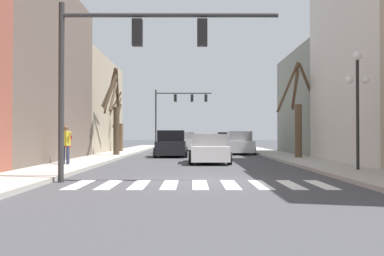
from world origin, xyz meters
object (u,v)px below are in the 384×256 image
street_tree_left_near (299,114)px  street_tree_right_far (119,127)px  street_lamp_right_corner (358,86)px  street_tree_left_mid (115,111)px  traffic_signal_near (128,51)px  pedestrian_on_right_sidewalk (67,143)px  car_parked_right_near (186,142)px  car_parked_left_mid (227,141)px  traffic_signal_far (177,105)px  car_driving_away_lane (174,143)px  pedestrian_waiting_at_curb (67,141)px  car_parked_right_far (210,149)px  car_parked_left_near (240,144)px  car_at_intersection (172,145)px

street_tree_left_near → street_tree_right_far: (-12.45, 10.02, -0.63)m
street_lamp_right_corner → street_tree_left_mid: (-11.66, 13.25, -0.23)m
traffic_signal_near → pedestrian_on_right_sidewalk: 8.72m
car_parked_right_near → pedestrian_on_right_sidewalk: size_ratio=2.79×
traffic_signal_near → pedestrian_on_right_sidewalk: (-3.92, 7.17, -3.02)m
car_parked_left_mid → traffic_signal_far: bearing=57.4°
car_driving_away_lane → pedestrian_waiting_at_curb: size_ratio=2.52×
car_driving_away_lane → pedestrian_on_right_sidewalk: bearing=-15.5°
traffic_signal_near → pedestrian_waiting_at_curb: (-3.72, 6.38, -2.92)m
car_parked_right_far → street_tree_right_far: size_ratio=0.98×
street_tree_left_mid → street_tree_right_far: 6.60m
traffic_signal_near → street_lamp_right_corner: 9.03m
car_parked_right_near → street_tree_left_mid: 12.99m
car_parked_left_near → car_parked_right_near: bearing=29.3°
pedestrian_on_right_sidewalk → pedestrian_waiting_at_curb: pedestrian_waiting_at_curb is taller
street_lamp_right_corner → street_tree_left_near: bearing=89.9°
car_parked_left_near → pedestrian_waiting_at_curb: size_ratio=2.73×
car_parked_right_near → street_tree_left_near: 17.10m
traffic_signal_far → street_tree_left_near: (8.20, -23.85, -2.14)m
car_parked_left_mid → street_tree_left_mid: (-8.89, -16.83, 2.32)m
street_lamp_right_corner → pedestrian_on_right_sidewalk: street_lamp_right_corner is taller
street_lamp_right_corner → car_at_intersection: 15.54m
car_at_intersection → car_driving_away_lane: bearing=-178.3°
car_parked_right_near → car_at_intersection: (-0.74, -11.95, 0.02)m
traffic_signal_near → street_tree_left_mid: size_ratio=1.16×
traffic_signal_near → pedestrian_on_right_sidewalk: bearing=118.7°
traffic_signal_far → pedestrian_waiting_at_curb: size_ratio=3.73×
traffic_signal_far → car_parked_right_near: size_ratio=1.49×
street_lamp_right_corner → street_tree_left_mid: 17.65m
car_at_intersection → street_tree_left_near: (7.79, -3.51, 1.93)m
car_parked_left_mid → street_tree_left_near: 20.66m
pedestrian_on_right_sidewalk → street_tree_left_mid: (0.67, 9.29, 2.05)m
pedestrian_on_right_sidewalk → pedestrian_waiting_at_curb: bearing=124.2°
car_parked_right_near → pedestrian_waiting_at_curb: size_ratio=2.51×
car_parked_left_near → street_tree_left_mid: size_ratio=0.81×
traffic_signal_far → car_parked_left_mid: bearing=-32.6°
traffic_signal_near → street_tree_right_far: size_ratio=1.40×
traffic_signal_near → car_parked_right_far: bearing=73.1°
street_lamp_right_corner → car_parked_left_near: size_ratio=0.94×
car_parked_left_near → pedestrian_on_right_sidewalk: size_ratio=3.03×
traffic_signal_near → street_tree_left_mid: (-3.25, 16.46, -0.97)m
car_parked_left_mid → street_tree_left_mid: street_tree_left_mid is taller
street_tree_left_near → traffic_signal_far: bearing=109.0°
street_tree_left_mid → car_parked_right_near: bearing=68.8°
traffic_signal_near → car_parked_right_near: size_ratio=1.55×
street_tree_left_mid → street_tree_right_far: street_tree_left_mid is taller
pedestrian_waiting_at_curb → street_tree_left_mid: 10.28m
car_parked_left_near → street_tree_left_mid: street_tree_left_mid is taller
street_lamp_right_corner → street_tree_left_near: street_tree_left_near is taller
car_at_intersection → street_tree_left_mid: bearing=-90.5°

